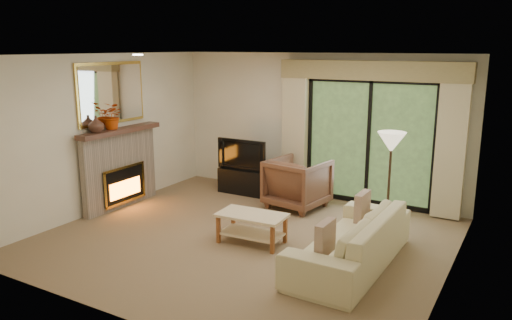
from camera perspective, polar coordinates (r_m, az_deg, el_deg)
The scene contains 22 objects.
floor at distance 7.31m, azimuth -1.19°, elevation -8.89°, with size 5.50×5.50×0.00m, color #856B4C.
ceiling at distance 6.79m, azimuth -1.29°, elevation 11.93°, with size 5.50×5.50×0.00m, color silver.
wall_back at distance 9.13m, azimuth 6.93°, elevation 3.90°, with size 5.00×5.00×0.00m, color beige.
wall_front at distance 5.03m, azimuth -16.17°, elevation -3.95°, with size 5.00×5.00×0.00m, color beige.
wall_left at distance 8.66m, azimuth -17.02°, elevation 2.93°, with size 5.00×5.00×0.00m, color beige.
wall_right at distance 6.03m, azimuth 21.76°, elevation -1.61°, with size 5.00×5.00×0.00m, color beige.
fireplace at distance 8.83m, azimuth -15.29°, elevation -0.85°, with size 0.24×1.70×1.37m, color gray, non-canonical shape.
mirror at distance 8.69m, azimuth -16.18°, elevation 7.35°, with size 0.07×1.45×1.02m, color gold, non-canonical shape.
sliding_door at distance 8.78m, azimuth 12.77°, elevation 1.99°, with size 2.26×0.10×2.16m, color black, non-canonical shape.
curtain_left at distance 9.15m, azimuth 4.50°, elevation 3.33°, with size 0.45×0.18×2.35m, color beige.
curtain_right at distance 8.37m, azimuth 21.42°, elevation 1.57°, with size 0.45×0.18×2.35m, color beige.
cornice at distance 8.56m, azimuth 13.00°, elevation 9.93°, with size 3.20×0.24×0.32m, color #998757.
media_console at distance 9.42m, azimuth -1.35°, elevation -2.39°, with size 0.93×0.42×0.47m, color black.
tv at distance 9.29m, azimuth -1.37°, elevation 0.71°, with size 1.00×0.13×0.58m, color black.
armchair at distance 8.56m, azimuth 4.77°, elevation -2.65°, with size 0.91×0.94×0.85m, color brown.
sofa at distance 6.47m, azimuth 10.76°, elevation -8.87°, with size 2.32×0.91×0.68m, color beige.
pillow_near at distance 5.83m, azimuth 7.92°, elevation -8.82°, with size 0.10×0.39×0.39m, color brown.
pillow_far at distance 7.02m, azimuth 12.06°, elevation -5.20°, with size 0.10×0.39×0.39m, color brown.
coffee_table at distance 7.07m, azimuth -0.48°, elevation -7.81°, with size 0.95×0.52×0.43m, color beige, non-canonical shape.
floor_lamp at distance 7.51m, azimuth 14.95°, elevation -2.63°, with size 0.41×0.41×1.52m, color beige, non-canonical shape.
vase at distance 8.35m, azimuth -17.82°, elevation 3.93°, with size 0.25×0.25×0.26m, color #4B2D21.
branches at distance 8.58m, azimuth -16.10°, elevation 4.87°, with size 0.40×0.34×0.44m, color #B93D09.
Camera 1 is at (3.52, -5.81, 2.71)m, focal length 35.00 mm.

